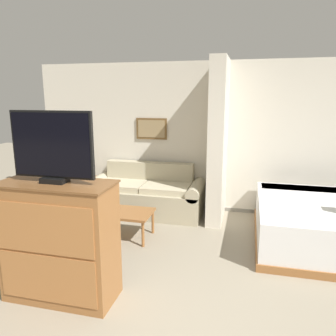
{
  "coord_description": "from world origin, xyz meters",
  "views": [
    {
      "loc": [
        0.37,
        -2.16,
        2.03
      ],
      "look_at": [
        -0.7,
        2.11,
        1.05
      ],
      "focal_mm": 35.0,
      "sensor_mm": 36.0,
      "label": 1
    }
  ],
  "objects_px": {
    "coffee_table": "(126,215)",
    "tv": "(52,147)",
    "couch": "(146,195)",
    "table_lamp": "(81,165)",
    "bed": "(326,224)",
    "tv_dresser": "(59,241)"
  },
  "relations": [
    {
      "from": "coffee_table",
      "to": "tv",
      "type": "xyz_separation_m",
      "value": [
        -0.11,
        -1.51,
        1.2
      ]
    },
    {
      "from": "couch",
      "to": "coffee_table",
      "type": "relative_size",
      "value": 2.72
    },
    {
      "from": "table_lamp",
      "to": "tv",
      "type": "relative_size",
      "value": 0.43
    },
    {
      "from": "couch",
      "to": "tv",
      "type": "relative_size",
      "value": 2.44
    },
    {
      "from": "couch",
      "to": "bed",
      "type": "height_order",
      "value": "couch"
    },
    {
      "from": "bed",
      "to": "coffee_table",
      "type": "bearing_deg",
      "value": -170.42
    },
    {
      "from": "couch",
      "to": "table_lamp",
      "type": "xyz_separation_m",
      "value": [
        -1.2,
        -0.05,
        0.49
      ]
    },
    {
      "from": "table_lamp",
      "to": "tv",
      "type": "bearing_deg",
      "value": -65.85
    },
    {
      "from": "couch",
      "to": "coffee_table",
      "type": "distance_m",
      "value": 1.08
    },
    {
      "from": "tv",
      "to": "couch",
      "type": "bearing_deg",
      "value": 88.64
    },
    {
      "from": "table_lamp",
      "to": "tv_dresser",
      "type": "bearing_deg",
      "value": -65.86
    },
    {
      "from": "table_lamp",
      "to": "tv",
      "type": "distance_m",
      "value": 2.87
    },
    {
      "from": "couch",
      "to": "bed",
      "type": "relative_size",
      "value": 1.02
    },
    {
      "from": "coffee_table",
      "to": "table_lamp",
      "type": "xyz_separation_m",
      "value": [
        -1.25,
        1.03,
        0.46
      ]
    },
    {
      "from": "coffee_table",
      "to": "tv_dresser",
      "type": "bearing_deg",
      "value": -94.3
    },
    {
      "from": "tv_dresser",
      "to": "bed",
      "type": "xyz_separation_m",
      "value": [
        2.87,
        1.97,
        -0.31
      ]
    },
    {
      "from": "tv",
      "to": "bed",
      "type": "xyz_separation_m",
      "value": [
        2.87,
        1.97,
        -1.25
      ]
    },
    {
      "from": "coffee_table",
      "to": "table_lamp",
      "type": "distance_m",
      "value": 1.68
    },
    {
      "from": "table_lamp",
      "to": "tv",
      "type": "height_order",
      "value": "tv"
    },
    {
      "from": "tv_dresser",
      "to": "bed",
      "type": "relative_size",
      "value": 0.61
    },
    {
      "from": "tv_dresser",
      "to": "tv",
      "type": "xyz_separation_m",
      "value": [
        0.0,
        0.0,
        0.95
      ]
    },
    {
      "from": "couch",
      "to": "table_lamp",
      "type": "bearing_deg",
      "value": -177.63
    }
  ]
}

